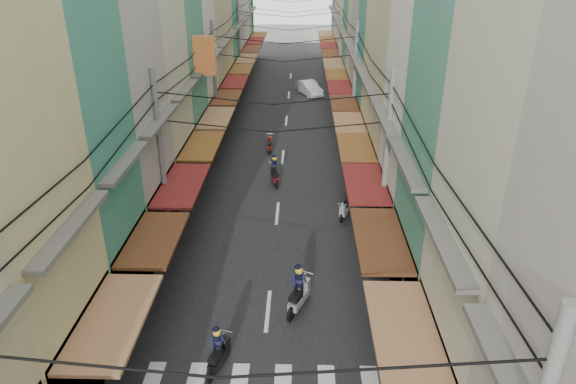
% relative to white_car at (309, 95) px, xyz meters
% --- Properties ---
extents(ground, '(160.00, 160.00, 0.00)m').
position_rel_white_car_xyz_m(ground, '(-1.93, -30.22, 0.00)').
color(ground, slate).
rests_on(ground, ground).
extents(road, '(10.00, 80.00, 0.02)m').
position_rel_white_car_xyz_m(road, '(-1.93, -10.22, 0.01)').
color(road, black).
rests_on(road, ground).
extents(sidewalk_left, '(3.00, 80.00, 0.06)m').
position_rel_white_car_xyz_m(sidewalk_left, '(-8.43, -10.22, 0.03)').
color(sidewalk_left, gray).
rests_on(sidewalk_left, ground).
extents(sidewalk_right, '(3.00, 80.00, 0.06)m').
position_rel_white_car_xyz_m(sidewalk_right, '(4.57, -10.22, 0.03)').
color(sidewalk_right, gray).
rests_on(sidewalk_right, ground).
extents(building_row_right, '(7.80, 68.98, 22.59)m').
position_rel_white_car_xyz_m(building_row_right, '(5.99, -13.77, 9.41)').
color(building_row_right, '#3C846F').
rests_on(building_row_right, ground).
extents(utility_poles, '(10.20, 66.13, 8.20)m').
position_rel_white_car_xyz_m(utility_poles, '(-1.93, -15.21, 6.59)').
color(utility_poles, gray).
rests_on(utility_poles, ground).
extents(white_car, '(4.82, 3.40, 1.59)m').
position_rel_white_car_xyz_m(white_car, '(0.00, 0.00, 0.00)').
color(white_car, '#BCBCC0').
rests_on(white_car, ground).
extents(bicycle, '(1.80, 0.94, 1.18)m').
position_rel_white_car_xyz_m(bicycle, '(4.12, -31.66, 0.00)').
color(bicycle, black).
rests_on(bicycle, ground).
extents(moving_scooters, '(5.32, 21.79, 1.98)m').
position_rel_white_car_xyz_m(moving_scooters, '(-1.68, -27.37, 0.54)').
color(moving_scooters, black).
rests_on(moving_scooters, ground).
extents(parked_scooters, '(13.03, 12.88, 0.97)m').
position_rel_white_car_xyz_m(parked_scooters, '(1.74, -34.35, 0.47)').
color(parked_scooters, black).
rests_on(parked_scooters, ground).
extents(pedestrians, '(13.74, 26.80, 2.23)m').
position_rel_white_car_xyz_m(pedestrians, '(-5.99, -28.96, 1.07)').
color(pedestrians, black).
rests_on(pedestrians, ground).
extents(market_umbrella, '(2.51, 2.51, 2.65)m').
position_rel_white_car_xyz_m(market_umbrella, '(3.66, -37.28, 2.34)').
color(market_umbrella, '#B2B2B7').
rests_on(market_umbrella, ground).
extents(traffic_sign, '(0.10, 0.64, 2.93)m').
position_rel_white_car_xyz_m(traffic_sign, '(2.85, -33.09, 2.14)').
color(traffic_sign, gray).
rests_on(traffic_sign, ground).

